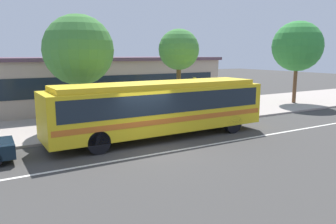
{
  "coord_description": "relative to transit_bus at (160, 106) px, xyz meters",
  "views": [
    {
      "loc": [
        -6.3,
        -12.5,
        4.12
      ],
      "look_at": [
        1.73,
        1.31,
        1.3
      ],
      "focal_mm": 35.18,
      "sensor_mm": 36.0,
      "label": 1
    }
  ],
  "objects": [
    {
      "name": "pedestrian_walking_along_curb",
      "position": [
        5.48,
        2.96,
        -0.52
      ],
      "size": [
        0.38,
        0.38,
        1.66
      ],
      "color": "navy",
      "rests_on": "sidewalk_slab"
    },
    {
      "name": "street_tree_far_end",
      "position": [
        15.08,
        4.23,
        3.12
      ],
      "size": [
        4.04,
        4.04,
        6.65
      ],
      "color": "brown",
      "rests_on": "sidewalk_slab"
    },
    {
      "name": "pedestrian_waiting_near_sign",
      "position": [
        1.01,
        2.16,
        -0.47
      ],
      "size": [
        0.42,
        0.42,
        1.74
      ],
      "color": "#2C2D46",
      "rests_on": "sidewalk_slab"
    },
    {
      "name": "station_building",
      "position": [
        -0.45,
        11.71,
        0.33
      ],
      "size": [
        20.93,
        8.3,
        3.87
      ],
      "color": "#A19184",
      "rests_on": "ground_plane"
    },
    {
      "name": "pedestrian_standing_by_tree",
      "position": [
        -1.72,
        2.51,
        -0.53
      ],
      "size": [
        0.37,
        0.37,
        1.66
      ],
      "color": "slate",
      "rests_on": "sidewalk_slab"
    },
    {
      "name": "sidewalk_slab",
      "position": [
        -1.41,
        5.35,
        -1.55
      ],
      "size": [
        60.0,
        8.0,
        0.12
      ],
      "primitive_type": "cube",
      "color": "#A4978D",
      "rests_on": "ground_plane"
    },
    {
      "name": "bus_stop_sign",
      "position": [
        3.28,
        1.77,
        0.2
      ],
      "size": [
        0.17,
        0.43,
        2.66
      ],
      "color": "gray",
      "rests_on": "sidewalk_slab"
    },
    {
      "name": "street_tree_near_stop",
      "position": [
        -2.83,
        3.96,
        2.71
      ],
      "size": [
        3.8,
        3.8,
        6.11
      ],
      "color": "brown",
      "rests_on": "sidewalk_slab"
    },
    {
      "name": "ground_plane",
      "position": [
        -1.41,
        -1.54,
        -1.61
      ],
      "size": [
        120.0,
        120.0,
        0.0
      ],
      "primitive_type": "plane",
      "color": "#3D3B38"
    },
    {
      "name": "lane_stripe_center",
      "position": [
        -1.41,
        -2.34,
        -1.61
      ],
      "size": [
        56.0,
        0.16,
        0.01
      ],
      "primitive_type": "cube",
      "color": "silver",
      "rests_on": "ground_plane"
    },
    {
      "name": "street_tree_mid_block",
      "position": [
        3.2,
        3.41,
        2.74
      ],
      "size": [
        2.5,
        2.5,
        5.53
      ],
      "color": "brown",
      "rests_on": "sidewalk_slab"
    },
    {
      "name": "transit_bus",
      "position": [
        0.0,
        0.0,
        0.0
      ],
      "size": [
        11.19,
        2.67,
        2.77
      ],
      "color": "gold",
      "rests_on": "ground_plane"
    }
  ]
}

